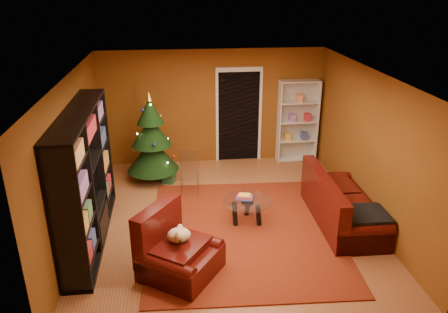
{
  "coord_description": "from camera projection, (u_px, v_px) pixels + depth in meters",
  "views": [
    {
      "loc": [
        -0.8,
        -6.78,
        4.01
      ],
      "look_at": [
        0.0,
        0.4,
        1.05
      ],
      "focal_mm": 35.0,
      "sensor_mm": 36.0,
      "label": 1
    }
  ],
  "objects": [
    {
      "name": "doorway",
      "position": [
        239.0,
        117.0,
        10.01
      ],
      "size": [
        1.06,
        0.6,
        2.16
      ],
      "primitive_type": null,
      "color": "black",
      "rests_on": "floor"
    },
    {
      "name": "white_bookshelf",
      "position": [
        298.0,
        121.0,
        10.04
      ],
      "size": [
        0.91,
        0.34,
        1.96
      ],
      "primitive_type": null,
      "rotation": [
        0.0,
        0.0,
        0.01
      ],
      "color": "white",
      "rests_on": "floor"
    },
    {
      "name": "wall_right",
      "position": [
        370.0,
        146.0,
        7.6
      ],
      "size": [
        0.05,
        5.5,
        2.6
      ],
      "primitive_type": "cube",
      "color": "brown",
      "rests_on": "ground"
    },
    {
      "name": "acrylic_chair",
      "position": [
        189.0,
        176.0,
        8.63
      ],
      "size": [
        0.43,
        0.47,
        0.78
      ],
      "primitive_type": null,
      "rotation": [
        0.0,
        0.0,
        -0.09
      ],
      "color": "#66605B",
      "rests_on": "rug"
    },
    {
      "name": "armchair",
      "position": [
        181.0,
        250.0,
        6.23
      ],
      "size": [
        1.47,
        1.47,
        0.83
      ],
      "primitive_type": null,
      "rotation": [
        0.0,
        0.0,
        0.97
      ],
      "color": "#370906",
      "rests_on": "rug"
    },
    {
      "name": "coffee_table",
      "position": [
        247.0,
        211.0,
        7.64
      ],
      "size": [
        1.05,
        1.05,
        0.54
      ],
      "primitive_type": null,
      "rotation": [
        0.0,
        0.0,
        -0.24
      ],
      "color": "gray",
      "rests_on": "rug"
    },
    {
      "name": "gift_box_red",
      "position": [
        161.0,
        161.0,
        10.05
      ],
      "size": [
        0.22,
        0.22,
        0.21
      ],
      "primitive_type": "cube",
      "rotation": [
        0.0,
        0.0,
        -0.05
      ],
      "color": "maroon",
      "rests_on": "floor"
    },
    {
      "name": "wall_back",
      "position": [
        212.0,
        107.0,
        9.89
      ],
      "size": [
        5.0,
        0.05,
        2.6
      ],
      "primitive_type": "cube",
      "color": "brown",
      "rests_on": "ground"
    },
    {
      "name": "rug",
      "position": [
        244.0,
        231.0,
        7.44
      ],
      "size": [
        3.3,
        3.8,
        0.02
      ],
      "primitive_type": "cube",
      "rotation": [
        0.0,
        0.0,
        -0.04
      ],
      "color": "maroon",
      "rests_on": "floor"
    },
    {
      "name": "gift_box_teal",
      "position": [
        155.0,
        169.0,
        9.53
      ],
      "size": [
        0.31,
        0.31,
        0.28
      ],
      "primitive_type": "cube",
      "rotation": [
        0.0,
        0.0,
        -0.12
      ],
      "color": "teal",
      "rests_on": "floor"
    },
    {
      "name": "wall_left",
      "position": [
        72.0,
        158.0,
        7.08
      ],
      "size": [
        0.05,
        5.5,
        2.6
      ],
      "primitive_type": "cube",
      "color": "brown",
      "rests_on": "ground"
    },
    {
      "name": "floor",
      "position": [
        226.0,
        220.0,
        7.84
      ],
      "size": [
        5.0,
        5.5,
        0.05
      ],
      "primitive_type": "cube",
      "color": "brown",
      "rests_on": "ground"
    },
    {
      "name": "sofa",
      "position": [
        344.0,
        199.0,
        7.57
      ],
      "size": [
        0.97,
        2.1,
        0.9
      ],
      "primitive_type": null,
      "rotation": [
        0.0,
        0.0,
        1.56
      ],
      "color": "#370906",
      "rests_on": "rug"
    },
    {
      "name": "dog",
      "position": [
        179.0,
        235.0,
        6.22
      ],
      "size": [
        0.47,
        0.5,
        0.27
      ],
      "primitive_type": null,
      "rotation": [
        0.0,
        0.0,
        0.97
      ],
      "color": "beige",
      "rests_on": "armchair"
    },
    {
      "name": "christmas_tree",
      "position": [
        152.0,
        138.0,
        9.02
      ],
      "size": [
        1.41,
        1.41,
        1.93
      ],
      "primitive_type": null,
      "rotation": [
        0.0,
        0.0,
        -0.38
      ],
      "color": "black",
      "rests_on": "floor"
    },
    {
      "name": "ceiling",
      "position": [
        227.0,
        73.0,
        6.84
      ],
      "size": [
        5.0,
        5.5,
        0.05
      ],
      "primitive_type": "cube",
      "color": "silver",
      "rests_on": "wall_back"
    },
    {
      "name": "gift_box_green",
      "position": [
        169.0,
        177.0,
        9.21
      ],
      "size": [
        0.3,
        0.3,
        0.23
      ],
      "primitive_type": "cube",
      "rotation": [
        0.0,
        0.0,
        -0.35
      ],
      "color": "#20582E",
      "rests_on": "floor"
    },
    {
      "name": "media_unit",
      "position": [
        86.0,
        178.0,
        6.85
      ],
      "size": [
        0.47,
        2.86,
        2.19
      ],
      "primitive_type": null,
      "rotation": [
        0.0,
        0.0,
        0.01
      ],
      "color": "black",
      "rests_on": "floor"
    }
  ]
}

